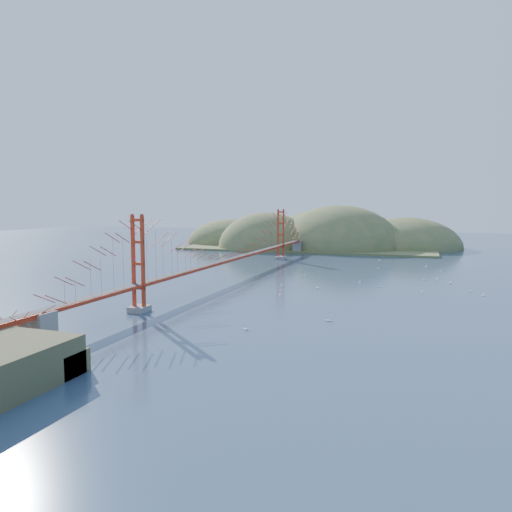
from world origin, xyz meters
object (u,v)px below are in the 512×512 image
(sailboat_2, at_px, (380,287))
(sailboat_1, at_px, (360,282))
(sailboat_0, at_px, (282,285))
(fort, at_px, (30,347))
(bridge, at_px, (233,237))

(sailboat_2, bearing_deg, sailboat_1, 134.12)
(sailboat_2, xyz_separation_m, sailboat_1, (-3.48, 3.59, -0.00))
(sailboat_2, relative_size, sailboat_0, 1.06)
(fort, distance_m, sailboat_1, 53.29)
(sailboat_2, distance_m, sailboat_1, 4.99)
(fort, relative_size, sailboat_0, 6.09)
(fort, height_order, sailboat_2, fort)
(sailboat_2, distance_m, sailboat_0, 15.13)
(bridge, xyz_separation_m, fort, (0.40, -47.98, -6.34))
(sailboat_0, bearing_deg, sailboat_1, 33.02)
(sailboat_1, xyz_separation_m, sailboat_0, (-11.20, -7.28, -0.00))
(bridge, height_order, sailboat_2, bridge)
(fort, xyz_separation_m, sailboat_1, (21.68, 48.67, -0.52))
(fort, bearing_deg, bridge, 90.48)
(bridge, distance_m, sailboat_0, 14.46)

